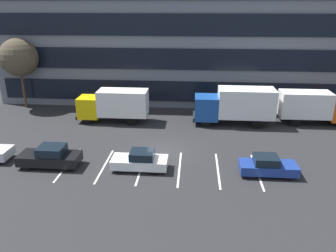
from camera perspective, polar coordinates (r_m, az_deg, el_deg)
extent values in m
plane|color=#262628|center=(27.15, -0.67, -4.25)|extent=(120.00, 120.00, 0.00)
cube|color=slate|center=(42.79, 1.55, 14.96)|extent=(41.06, 12.52, 14.40)
cube|color=black|center=(37.48, 0.94, 6.03)|extent=(39.42, 0.16, 2.30)
cube|color=black|center=(36.74, 0.98, 11.47)|extent=(39.42, 0.16, 2.30)
cube|color=black|center=(36.34, 1.01, 17.09)|extent=(39.42, 0.16, 2.30)
cube|color=silver|center=(26.04, -16.93, -6.35)|extent=(0.14, 5.40, 0.01)
cube|color=silver|center=(25.18, -10.94, -6.75)|extent=(0.14, 5.40, 0.01)
cube|color=silver|center=(24.61, -4.59, -7.09)|extent=(0.14, 5.40, 0.01)
cube|color=silver|center=(24.35, 1.99, -7.36)|extent=(0.14, 5.40, 0.01)
cube|color=silver|center=(24.41, 8.62, -7.52)|extent=(0.14, 5.40, 0.01)
cube|color=silver|center=(24.79, 15.15, -7.59)|extent=(0.14, 5.40, 0.01)
cube|color=#194799|center=(32.88, 6.64, 3.21)|extent=(2.28, 2.49, 2.28)
cube|color=black|center=(32.72, 4.70, 4.03)|extent=(0.06, 2.09, 1.00)
cube|color=white|center=(33.09, 13.35, 3.93)|extent=(5.40, 2.59, 2.80)
cube|color=black|center=(33.16, 4.51, 1.65)|extent=(0.21, 2.49, 0.42)
cylinder|color=black|center=(32.23, 6.61, 0.71)|extent=(1.04, 0.31, 1.04)
cylinder|color=black|center=(34.25, 6.51, 1.92)|extent=(1.04, 0.31, 1.04)
cylinder|color=black|center=(32.80, 15.23, 0.46)|extent=(1.04, 0.31, 1.04)
cylinder|color=black|center=(34.78, 14.63, 1.67)|extent=(1.04, 0.31, 1.04)
cube|color=white|center=(35.24, 22.55, 3.50)|extent=(4.82, 2.32, 2.50)
cylinder|color=black|center=(37.71, 26.78, 1.46)|extent=(0.93, 0.28, 0.93)
cylinder|color=black|center=(36.26, 20.35, 1.71)|extent=(0.93, 0.28, 0.93)
cylinder|color=black|center=(34.53, 21.14, 0.69)|extent=(0.93, 0.28, 0.93)
cube|color=yellow|center=(34.33, -13.40, 3.25)|extent=(2.06, 2.25, 2.06)
cube|color=black|center=(34.53, -15.06, 3.92)|extent=(0.06, 1.89, 0.91)
cube|color=white|center=(33.29, -7.76, 4.02)|extent=(4.88, 2.34, 2.53)
cube|color=black|center=(34.94, -14.97, 1.88)|extent=(0.19, 2.25, 0.38)
cylinder|color=black|center=(33.78, -13.74, 1.09)|extent=(0.94, 0.28, 0.94)
cylinder|color=black|center=(35.51, -12.81, 2.13)|extent=(0.94, 0.28, 0.94)
cylinder|color=black|center=(32.67, -6.31, 0.91)|extent=(0.94, 0.28, 0.94)
cylinder|color=black|center=(34.46, -5.73, 1.99)|extent=(0.94, 0.28, 0.94)
cylinder|color=black|center=(29.12, -26.18, -4.08)|extent=(0.60, 0.22, 0.60)
cube|color=navy|center=(24.34, 16.91, -6.90)|extent=(3.96, 1.66, 0.64)
cube|color=black|center=(24.03, 16.59, -5.63)|extent=(1.66, 1.46, 0.55)
cylinder|color=black|center=(25.38, 19.34, -6.69)|extent=(0.55, 0.20, 0.55)
cylinder|color=black|center=(24.16, 20.14, -8.24)|extent=(0.55, 0.20, 0.55)
cylinder|color=black|center=(24.84, 13.65, -6.67)|extent=(0.55, 0.20, 0.55)
cylinder|color=black|center=(23.59, 14.15, -8.26)|extent=(0.55, 0.20, 0.55)
cube|color=white|center=(24.10, -4.94, -6.27)|extent=(4.04, 1.69, 0.66)
cube|color=black|center=(23.79, -4.50, -4.98)|extent=(1.70, 1.49, 0.56)
cylinder|color=black|center=(23.82, -8.30, -7.49)|extent=(0.56, 0.21, 0.56)
cylinder|color=black|center=(25.09, -7.58, -5.93)|extent=(0.56, 0.21, 0.56)
cylinder|color=black|center=(23.41, -2.05, -7.80)|extent=(0.56, 0.21, 0.56)
cylinder|color=black|center=(24.70, -1.67, -6.19)|extent=(0.56, 0.21, 0.56)
cube|color=black|center=(25.97, -19.76, -5.29)|extent=(4.43, 1.86, 0.72)
cube|color=black|center=(25.61, -19.49, -3.97)|extent=(1.86, 1.63, 0.62)
cylinder|color=black|center=(26.06, -23.25, -6.43)|extent=(0.62, 0.23, 0.62)
cylinder|color=black|center=(27.34, -21.75, -4.94)|extent=(0.62, 0.23, 0.62)
cylinder|color=black|center=(24.90, -17.40, -6.91)|extent=(0.62, 0.23, 0.62)
cylinder|color=black|center=(26.23, -16.15, -5.32)|extent=(0.62, 0.23, 0.62)
cylinder|color=#473323|center=(41.13, -23.66, 5.70)|extent=(0.28, 0.28, 4.09)
sphere|color=#4C4233|center=(40.45, -24.41, 10.73)|extent=(4.16, 4.16, 4.16)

